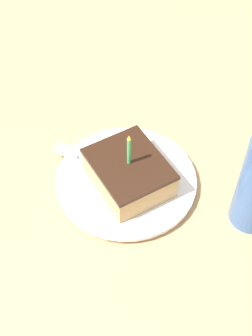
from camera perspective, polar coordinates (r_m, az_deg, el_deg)
The scene contains 4 objects.
ground_plane at distance 0.85m, azimuth -0.39°, elevation -1.37°, with size 2.40×2.40×0.04m.
plate at distance 0.81m, azimuth 0.00°, elevation -1.54°, with size 0.24×0.24×0.02m.
cake_slice at distance 0.78m, azimuth 0.35°, elevation -0.57°, with size 0.11×0.13×0.12m.
fork at distance 0.83m, azimuth -4.16°, elevation 1.25°, with size 0.12×0.14×0.00m.
Camera 1 is at (0.26, 0.46, 0.65)m, focal length 50.00 mm.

